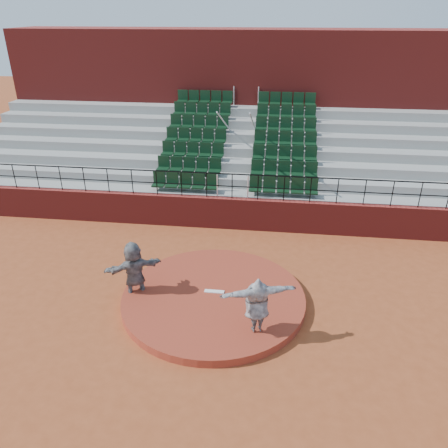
# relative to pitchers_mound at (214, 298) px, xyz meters

# --- Properties ---
(ground) EXTENTS (90.00, 90.00, 0.00)m
(ground) POSITION_rel_pitchers_mound_xyz_m (0.00, 0.00, -0.12)
(ground) COLOR #9B4723
(ground) RESTS_ON ground
(pitchers_mound) EXTENTS (5.50, 5.50, 0.25)m
(pitchers_mound) POSITION_rel_pitchers_mound_xyz_m (0.00, 0.00, 0.00)
(pitchers_mound) COLOR #9A3622
(pitchers_mound) RESTS_ON ground
(pitching_rubber) EXTENTS (0.60, 0.15, 0.03)m
(pitching_rubber) POSITION_rel_pitchers_mound_xyz_m (0.00, 0.15, 0.14)
(pitching_rubber) COLOR white
(pitching_rubber) RESTS_ON pitchers_mound
(boundary_wall) EXTENTS (24.00, 0.30, 1.30)m
(boundary_wall) POSITION_rel_pitchers_mound_xyz_m (0.00, 5.00, 0.53)
(boundary_wall) COLOR maroon
(boundary_wall) RESTS_ON ground
(wall_railing) EXTENTS (24.04, 0.05, 1.03)m
(wall_railing) POSITION_rel_pitchers_mound_xyz_m (0.00, 5.00, 1.90)
(wall_railing) COLOR black
(wall_railing) RESTS_ON boundary_wall
(seating_deck) EXTENTS (24.00, 5.97, 4.63)m
(seating_deck) POSITION_rel_pitchers_mound_xyz_m (0.00, 8.65, 1.31)
(seating_deck) COLOR gray
(seating_deck) RESTS_ON ground
(press_box_facade) EXTENTS (24.00, 3.00, 7.10)m
(press_box_facade) POSITION_rel_pitchers_mound_xyz_m (0.00, 12.60, 3.43)
(press_box_facade) COLOR maroon
(press_box_facade) RESTS_ON ground
(pitcher) EXTENTS (2.08, 1.16, 1.64)m
(pitcher) POSITION_rel_pitchers_mound_xyz_m (1.36, -1.42, 0.94)
(pitcher) COLOR black
(pitcher) RESTS_ON pitchers_mound
(fielder) EXTENTS (1.79, 1.33, 1.88)m
(fielder) POSITION_rel_pitchers_mound_xyz_m (-2.39, -0.03, 0.81)
(fielder) COLOR black
(fielder) RESTS_ON ground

